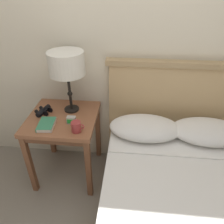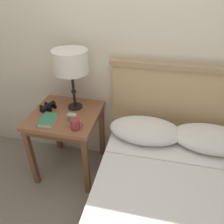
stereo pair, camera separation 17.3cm
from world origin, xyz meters
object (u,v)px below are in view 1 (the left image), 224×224
at_px(bed, 180,213).
at_px(alarm_clock, 71,120).
at_px(binoculars_pair, 44,111).
at_px(nightstand, 64,124).
at_px(table_lamp, 67,65).
at_px(coffee_mug, 76,127).
at_px(book_on_nightstand, 46,124).

xyz_separation_m(bed, alarm_clock, (-0.85, 0.47, 0.40)).
height_order(bed, binoculars_pair, bed).
xyz_separation_m(nightstand, binoculars_pair, (-0.17, 0.03, 0.11)).
xyz_separation_m(nightstand, table_lamp, (0.05, 0.11, 0.51)).
bearing_deg(table_lamp, nightstand, -116.49).
height_order(table_lamp, coffee_mug, table_lamp).
bearing_deg(coffee_mug, book_on_nightstand, 171.22).
bearing_deg(binoculars_pair, alarm_clock, -23.93).
height_order(nightstand, book_on_nightstand, book_on_nightstand).
height_order(nightstand, alarm_clock, alarm_clock).
bearing_deg(alarm_clock, nightstand, 138.07).
bearing_deg(bed, book_on_nightstand, 158.54).
bearing_deg(book_on_nightstand, alarm_clock, 18.07).
xyz_separation_m(table_lamp, alarm_clock, (0.05, -0.20, -0.39)).
bearing_deg(nightstand, table_lamp, 63.51).
bearing_deg(alarm_clock, binoculars_pair, 156.07).
xyz_separation_m(nightstand, coffee_mug, (0.17, -0.19, 0.13)).
xyz_separation_m(binoculars_pair, coffee_mug, (0.35, -0.22, 0.02)).
bearing_deg(alarm_clock, table_lamp, 104.04).
xyz_separation_m(nightstand, book_on_nightstand, (-0.08, -0.16, 0.11)).
bearing_deg(coffee_mug, bed, -25.20).
bearing_deg(bed, table_lamp, 143.35).
xyz_separation_m(bed, table_lamp, (-0.90, 0.67, 0.79)).
height_order(coffee_mug, alarm_clock, coffee_mug).
height_order(book_on_nightstand, binoculars_pair, binoculars_pair).
xyz_separation_m(nightstand, alarm_clock, (0.10, -0.09, 0.12)).
height_order(nightstand, bed, bed).
distance_m(bed, book_on_nightstand, 1.18).
bearing_deg(nightstand, coffee_mug, -48.63).
bearing_deg(coffee_mug, nightstand, 131.37).
distance_m(table_lamp, binoculars_pair, 0.47).
bearing_deg(coffee_mug, table_lamp, 111.23).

